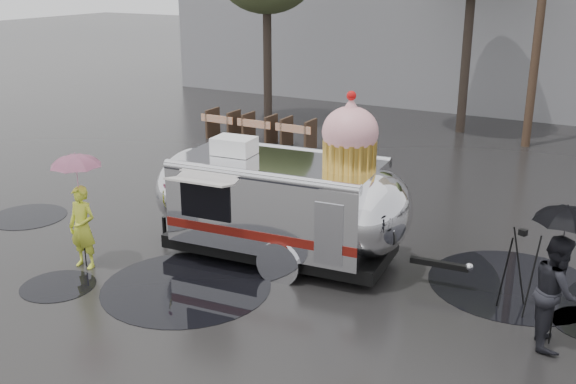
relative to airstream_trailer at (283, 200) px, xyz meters
The scene contains 10 objects.
ground 2.39m from the airstream_trailer, 86.50° to the right, with size 120.00×120.00×0.00m, color black.
puddles 1.44m from the airstream_trailer, 31.08° to the right, with size 14.06×6.56×0.01m.
utility_pole 12.72m from the airstream_trailer, 77.66° to the left, with size 1.60×0.28×9.00m.
barricade_row 9.66m from the airstream_trailer, 124.30° to the left, with size 4.30×0.80×1.00m.
airstream_trailer is the anchor object (origin of this frame).
person_left 4.02m from the airstream_trailer, 145.15° to the right, with size 0.61×0.40×1.68m, color #D8E639.
umbrella_pink 4.05m from the airstream_trailer, 145.15° to the right, with size 1.21×1.21×2.38m.
person_right 5.45m from the airstream_trailer, ahead, with size 0.89×0.49×1.85m, color black.
umbrella_black 5.48m from the airstream_trailer, ahead, with size 1.20×1.20×2.37m.
tripod 4.67m from the airstream_trailer, ahead, with size 0.62×0.59×1.52m.
Camera 1 is at (6.18, -9.15, 5.74)m, focal length 42.00 mm.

